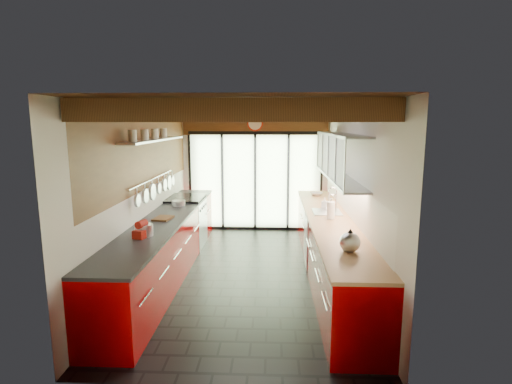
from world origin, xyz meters
The scene contains 18 objects.
ground centered at (0.00, 0.00, 0.00)m, with size 5.50×5.50×0.00m, color black.
room_shell centered at (0.00, 0.00, 1.65)m, with size 5.50×5.50×5.50m.
ceiling_beams centered at (0.00, 0.38, 2.46)m, with size 3.14×5.06×4.90m.
glass_door centered at (0.00, 2.69, 1.66)m, with size 2.95×0.10×2.90m.
left_counter centered at (-1.28, 0.00, 0.46)m, with size 0.68×5.00×0.92m.
range_stove centered at (-1.28, 1.45, 0.47)m, with size 0.66×0.90×0.97m.
right_counter centered at (1.27, 0.00, 0.46)m, with size 0.68×5.00×0.92m.
sink_assembly centered at (1.29, 0.40, 0.96)m, with size 0.45×0.52×0.43m.
upper_cabinets_right centered at (1.43, 0.30, 1.85)m, with size 0.34×3.00×3.00m.
left_wall_fixtures centered at (-1.47, 0.29, 1.78)m, with size 0.28×2.60×0.96m.
stand_mixer centered at (-1.27, -1.12, 1.01)m, with size 0.20×0.28×0.23m.
pot_large centered at (-1.27, -1.07, 0.99)m, with size 0.24×0.24×0.15m, color silver.
pot_small centered at (-1.27, 0.84, 0.97)m, with size 0.24×0.24×0.09m, color silver.
cutting_board centered at (-1.27, -0.17, 0.93)m, with size 0.24×0.33×0.03m, color brown.
kettle centered at (1.27, -1.59, 1.04)m, with size 0.27×0.31×0.28m.
paper_towel centered at (1.27, -0.06, 1.05)m, with size 0.14×0.14×0.32m.
soap_bottle centered at (1.27, 0.68, 1.02)m, with size 0.09×0.09×0.19m, color silver.
bowl centered at (1.27, 1.94, 0.95)m, with size 0.25×0.25×0.06m, color silver.
Camera 1 is at (0.39, -5.99, 2.37)m, focal length 28.00 mm.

